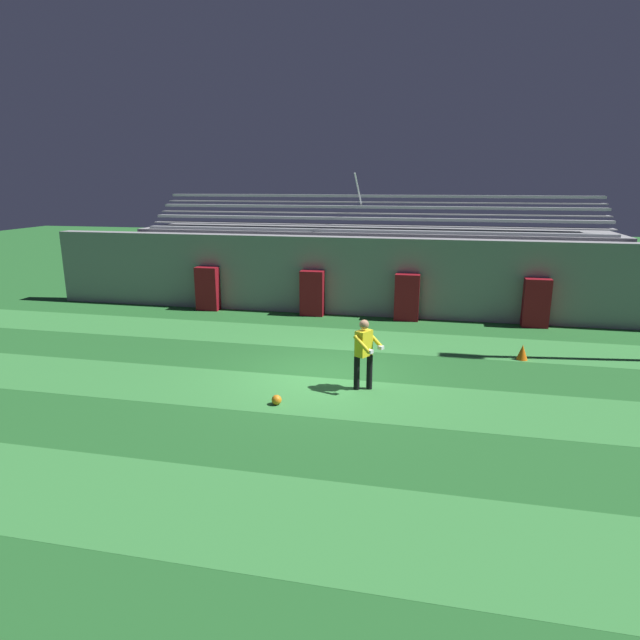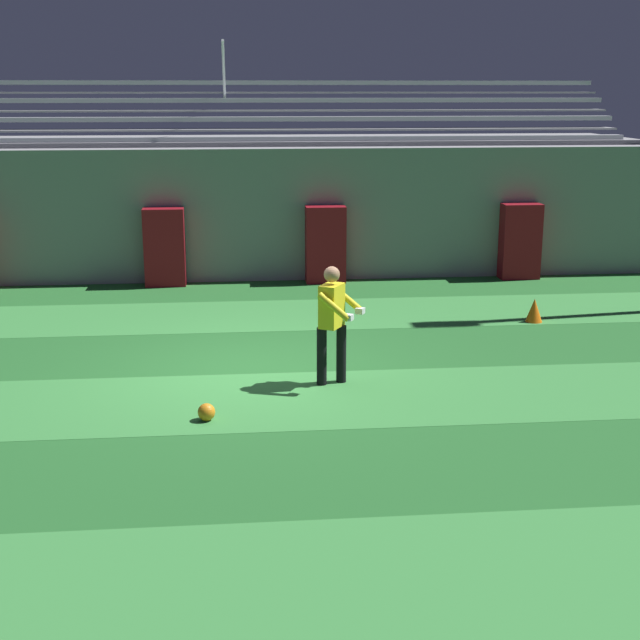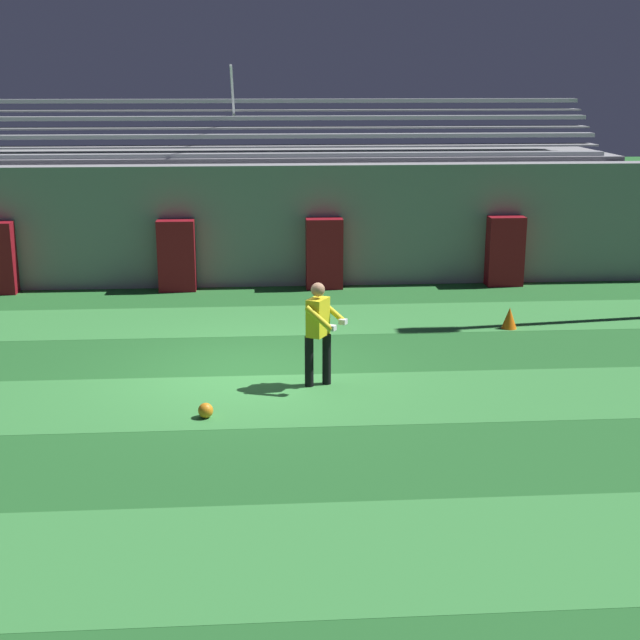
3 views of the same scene
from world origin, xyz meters
The scene contains 12 objects.
ground_plane centered at (0.00, 0.00, 0.00)m, with size 80.00×80.00×0.00m, color #236028.
turf_stripe_near centered at (0.00, -6.00, 0.00)m, with size 28.00×2.30×0.01m, color #38843D.
turf_stripe_mid centered at (0.00, -1.41, 0.00)m, with size 28.00×2.30×0.01m, color #38843D.
turf_stripe_far centered at (0.00, 3.19, 0.00)m, with size 28.00×2.30×0.01m, color #38843D.
back_wall centered at (0.00, 6.50, 1.40)m, with size 24.00×0.60×2.80m, color gray.
padding_pillar_gate_left centered at (-1.69, 5.95, 0.81)m, with size 0.84×0.44×1.62m, color maroon.
padding_pillar_gate_right centered at (1.69, 5.95, 0.81)m, with size 0.84×0.44×1.62m, color maroon.
padding_pillar_far_right centered at (5.92, 5.95, 0.81)m, with size 0.84×0.44×1.62m, color maroon.
bleacher_stand centered at (0.00, 8.49, 1.50)m, with size 18.00×3.35×5.03m.
goalkeeper centered at (1.09, -0.79, 0.95)m, with size 0.71×0.73×1.67m.
soccer_ball centered at (-0.63, -2.08, 0.11)m, with size 0.22×0.22×0.22m, color orange.
traffic_cone centered at (5.02, 2.25, 0.21)m, with size 0.30×0.30×0.42m, color orange.
Camera 2 is at (-0.23, -12.60, 4.01)m, focal length 50.00 mm.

